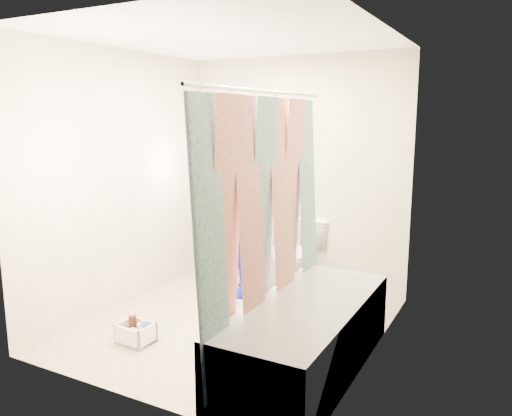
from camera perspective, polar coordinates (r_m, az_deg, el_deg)
The scene contains 14 objects.
floor at distance 4.46m, azimuth -2.54°, elevation -13.18°, with size 2.60×2.60×0.00m, color gray.
ceiling at distance 4.14m, azimuth -2.82°, elevation 18.95°, with size 2.40×2.60×0.02m, color white.
wall_back at distance 5.28m, azimuth 4.54°, elevation 4.02°, with size 2.40×0.02×2.40m, color beige.
wall_front at distance 3.10m, azimuth -15.00°, elevation -0.81°, with size 2.40×0.02×2.40m, color beige.
wall_left at distance 4.85m, azimuth -14.99°, elevation 3.13°, with size 0.02×2.60×2.40m, color beige.
wall_right at distance 3.67m, azimuth 13.65°, elevation 0.96°, with size 0.02×2.60×2.40m, color beige.
bathtub at distance 3.66m, azimuth 5.80°, elevation -14.13°, with size 0.70×1.75×0.50m.
curtain_rod at distance 3.47m, azimuth 1.14°, elevation 13.14°, with size 0.02×0.02×1.90m, color silver.
shower_curtain at distance 3.55m, azimuth 1.08°, elevation -2.03°, with size 0.06×1.75×1.80m, color white.
toilet at distance 5.19m, azimuth 4.86°, elevation -5.42°, with size 0.42×0.73×0.75m, color silver.
tank_lid at distance 5.07m, azimuth 4.14°, elevation -5.01°, with size 0.46×0.20×0.03m, color white.
tank_internals at distance 5.29m, azimuth 5.69°, elevation -1.09°, with size 0.18×0.07×0.24m.
plumber at distance 4.97m, azimuth -1.48°, elevation 0.21°, with size 0.66×0.43×1.81m, color #1020A6.
cleaning_caddy at distance 4.21m, azimuth -13.52°, elevation -13.85°, with size 0.28×0.23×0.21m.
Camera 1 is at (2.09, -3.52, 1.78)m, focal length 35.00 mm.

